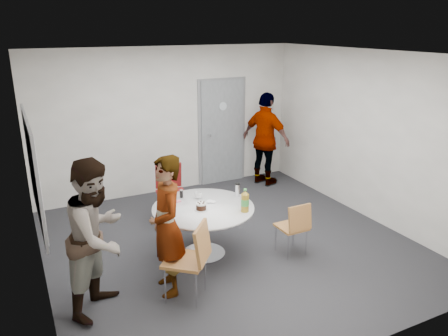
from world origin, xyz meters
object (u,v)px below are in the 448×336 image
chair_near_right (295,224)px  chair_far (170,187)px  whiteboard (34,170)px  person_main (167,226)px  table (206,213)px  person_right (266,140)px  door (222,132)px  chair_near_left (193,254)px  person_left (98,236)px

chair_near_right → chair_far: size_ratio=0.84×
whiteboard → person_main: (1.29, -0.90, -0.61)m
table → person_right: 3.05m
door → chair_near_left: bearing=-120.9°
person_main → person_left: bearing=-86.7°
door → chair_far: bearing=-140.6°
door → person_main: 3.92m
chair_far → person_left: 2.41m
door → person_right: bearing=-37.5°
chair_near_right → person_main: size_ratio=0.46×
door → chair_near_left: (-2.08, -3.47, -0.45)m
door → chair_near_right: size_ratio=2.72×
chair_near_left → chair_far: size_ratio=1.02×
whiteboard → person_right: 4.63m
table → door: bearing=59.6°
chair_near_right → door: bearing=81.4°
person_right → chair_far: bearing=86.5°
table → chair_far: (-0.04, 1.32, -0.05)m
whiteboard → person_left: size_ratio=1.08×
whiteboard → table: bearing=-8.8°
person_main → person_right: size_ratio=0.92×
chair_near_right → person_left: size_ratio=0.44×
person_left → person_right: (3.74, 2.62, 0.04)m
chair_far → person_left: (-1.49, -1.88, 0.31)m
person_main → person_right: bearing=137.2°
chair_near_left → person_right: 4.05m
whiteboard → person_left: whiteboard is taller
person_main → person_right: person_right is taller
door → whiteboard: bearing=-147.3°
whiteboard → chair_near_right: 3.38m
person_left → chair_near_right: bearing=-48.3°
chair_near_left → person_right: bearing=-3.3°
chair_far → person_main: bearing=77.5°
chair_near_right → chair_far: 2.19m
chair_far → person_left: person_left is taller
chair_near_left → door: bearing=9.1°
person_left → whiteboard: bearing=72.2°
chair_near_right → person_right: (1.14, 2.63, 0.45)m
table → person_left: person_left is taller
table → chair_near_left: (-0.55, -0.87, -0.04)m
whiteboard → person_right: bearing=22.4°
whiteboard → chair_far: (2.00, 1.00, -0.88)m
table → chair_far: table is taller
chair_far → whiteboard: bearing=34.6°
person_main → chair_near_right: bearing=96.1°
chair_near_left → chair_near_right: chair_near_left is taller
chair_near_left → person_main: 0.44m
chair_near_left → person_left: size_ratio=0.54×
chair_near_right → person_main: 1.87m
chair_near_right → chair_far: bearing=120.0°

